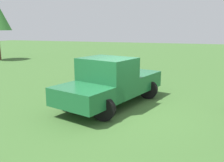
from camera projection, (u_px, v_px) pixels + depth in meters
ground_plane at (124, 111)px, 8.51m from camera, size 80.00×80.00×0.00m
pickup_truck at (110, 81)px, 8.92m from camera, size 3.03×5.02×1.79m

